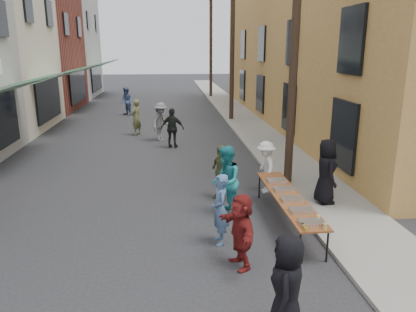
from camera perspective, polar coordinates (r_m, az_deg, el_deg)
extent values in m
plane|color=#28282B|center=(10.14, -8.11, -10.20)|extent=(120.00, 120.00, 0.00)
cube|color=gray|center=(24.95, 4.88, 5.17)|extent=(2.20, 60.00, 0.10)
cube|color=maroon|center=(31.95, -25.50, 13.08)|extent=(8.00, 8.00, 8.00)
cube|color=gray|center=(39.60, -21.68, 14.30)|extent=(8.00, 8.00, 9.00)
cube|color=#AC813D|center=(25.48, 19.73, 15.77)|extent=(10.00, 28.00, 10.00)
cylinder|color=#2D2116|center=(12.75, 12.13, 15.62)|extent=(0.26, 0.26, 9.00)
cylinder|color=#2D2116|center=(24.47, 3.44, 15.48)|extent=(0.26, 0.26, 9.00)
cylinder|color=#2D2116|center=(36.37, 0.41, 15.35)|extent=(0.26, 0.26, 9.00)
cube|color=brown|center=(10.23, 11.20, -5.68)|extent=(0.70, 4.00, 0.04)
cylinder|color=black|center=(8.66, 12.78, -12.45)|extent=(0.04, 0.04, 0.71)
cylinder|color=black|center=(8.85, 16.43, -12.08)|extent=(0.04, 0.04, 0.71)
cylinder|color=black|center=(11.99, 7.24, -4.29)|extent=(0.04, 0.04, 0.71)
cylinder|color=black|center=(12.13, 9.92, -4.17)|extent=(0.04, 0.04, 0.71)
cube|color=maroon|center=(8.76, 14.31, -9.06)|extent=(0.50, 0.33, 0.08)
cube|color=#B2B2B7|center=(9.32, 12.97, -7.47)|extent=(0.50, 0.33, 0.08)
cube|color=tan|center=(9.94, 11.71, -5.96)|extent=(0.50, 0.33, 0.08)
cube|color=#B2B2B7|center=(10.57, 10.61, -4.62)|extent=(0.50, 0.33, 0.08)
cube|color=tan|center=(11.20, 9.63, -3.43)|extent=(0.50, 0.33, 0.08)
cylinder|color=#A57F26|center=(8.43, 13.56, -9.99)|extent=(0.07, 0.07, 0.08)
cylinder|color=#A57F26|center=(8.52, 13.35, -9.71)|extent=(0.07, 0.07, 0.08)
cylinder|color=#A57F26|center=(8.60, 13.13, -9.44)|extent=(0.07, 0.07, 0.08)
cylinder|color=tan|center=(8.61, 16.14, -9.49)|extent=(0.08, 0.08, 0.12)
imported|color=black|center=(6.43, 11.06, -17.77)|extent=(0.80, 0.96, 1.68)
imported|color=#4C6993|center=(9.09, 1.69, -7.52)|extent=(0.43, 0.62, 1.62)
imported|color=teal|center=(10.56, 2.54, -3.56)|extent=(0.81, 0.98, 1.87)
imported|color=white|center=(12.39, 8.10, -1.54)|extent=(0.61, 1.04, 1.59)
imported|color=#5D693C|center=(11.73, 1.82, -2.27)|extent=(0.72, 1.03, 1.62)
imported|color=maroon|center=(8.21, 4.64, -10.45)|extent=(0.76, 1.50, 1.55)
imported|color=black|center=(11.60, 16.26, -2.07)|extent=(0.58, 0.89, 1.81)
imported|color=slate|center=(19.30, -6.69, 4.81)|extent=(1.17, 1.35, 1.81)
imported|color=black|center=(17.84, -5.01, 3.92)|extent=(1.11, 0.70, 1.75)
imported|color=#65673B|center=(20.73, -10.07, 5.37)|extent=(0.70, 0.78, 1.80)
imported|color=#4F6799|center=(27.00, -11.40, 7.54)|extent=(1.08, 1.13, 1.83)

